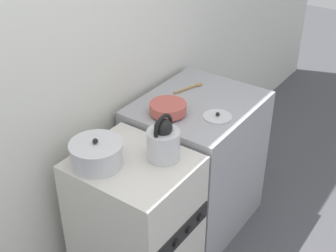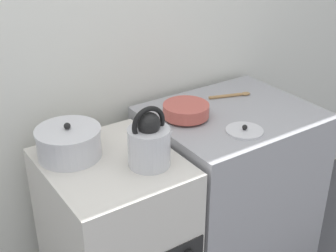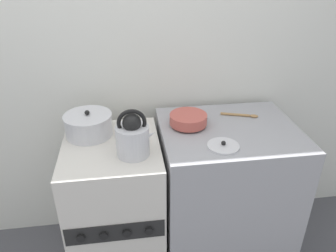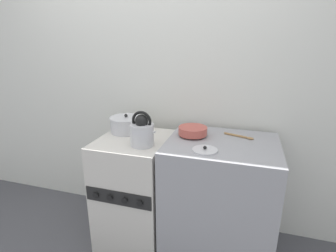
{
  "view_description": "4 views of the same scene",
  "coord_description": "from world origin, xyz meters",
  "px_view_note": "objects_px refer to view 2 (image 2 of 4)",
  "views": [
    {
      "loc": [
        -1.48,
        -0.97,
        2.32
      ],
      "look_at": [
        0.33,
        0.31,
        0.96
      ],
      "focal_mm": 50.0,
      "sensor_mm": 36.0,
      "label": 1
    },
    {
      "loc": [
        -0.72,
        -1.19,
        1.91
      ],
      "look_at": [
        0.26,
        0.27,
        1.01
      ],
      "focal_mm": 50.0,
      "sensor_mm": 36.0,
      "label": 2
    },
    {
      "loc": [
        0.1,
        -1.25,
        1.84
      ],
      "look_at": [
        0.32,
        0.32,
        0.99
      ],
      "focal_mm": 35.0,
      "sensor_mm": 36.0,
      "label": 3
    },
    {
      "loc": [
        0.81,
        -1.45,
        1.63
      ],
      "look_at": [
        0.28,
        0.3,
        1.04
      ],
      "focal_mm": 28.0,
      "sensor_mm": 36.0,
      "label": 4
    }
  ],
  "objects_px": {
    "kettle": "(149,142)",
    "cooking_pot": "(69,143)",
    "stove": "(116,247)",
    "enamel_bowl": "(186,110)",
    "loose_pot_lid": "(244,131)"
  },
  "relations": [
    {
      "from": "stove",
      "to": "enamel_bowl",
      "type": "xyz_separation_m",
      "value": [
        0.45,
        0.1,
        0.53
      ]
    },
    {
      "from": "kettle",
      "to": "cooking_pot",
      "type": "height_order",
      "value": "kettle"
    },
    {
      "from": "enamel_bowl",
      "to": "loose_pot_lid",
      "type": "xyz_separation_m",
      "value": [
        0.14,
        -0.26,
        -0.03
      ]
    },
    {
      "from": "stove",
      "to": "cooking_pot",
      "type": "height_order",
      "value": "cooking_pot"
    },
    {
      "from": "kettle",
      "to": "enamel_bowl",
      "type": "bearing_deg",
      "value": 31.96
    },
    {
      "from": "kettle",
      "to": "stove",
      "type": "bearing_deg",
      "value": 138.38
    },
    {
      "from": "stove",
      "to": "cooking_pot",
      "type": "bearing_deg",
      "value": 131.89
    },
    {
      "from": "stove",
      "to": "enamel_bowl",
      "type": "bearing_deg",
      "value": 12.16
    },
    {
      "from": "kettle",
      "to": "enamel_bowl",
      "type": "distance_m",
      "value": 0.39
    },
    {
      "from": "loose_pot_lid",
      "to": "cooking_pot",
      "type": "bearing_deg",
      "value": 157.44
    },
    {
      "from": "enamel_bowl",
      "to": "cooking_pot",
      "type": "bearing_deg",
      "value": 176.3
    },
    {
      "from": "kettle",
      "to": "cooking_pot",
      "type": "xyz_separation_m",
      "value": [
        -0.24,
        0.24,
        -0.04
      ]
    },
    {
      "from": "cooking_pot",
      "to": "enamel_bowl",
      "type": "bearing_deg",
      "value": -3.7
    },
    {
      "from": "kettle",
      "to": "cooking_pot",
      "type": "distance_m",
      "value": 0.34
    },
    {
      "from": "stove",
      "to": "enamel_bowl",
      "type": "distance_m",
      "value": 0.7
    }
  ]
}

